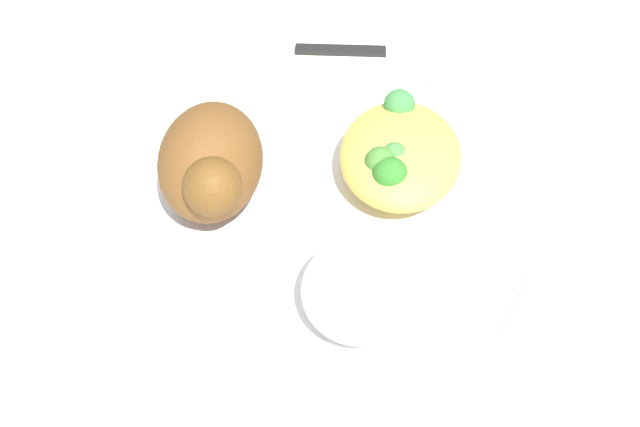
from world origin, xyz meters
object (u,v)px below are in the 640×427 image
object	(u,v)px
plate	(320,232)
mac_cheese_with_broccoli	(399,154)
rice_pile	(361,288)
roasted_chicken	(211,164)
fork	(393,85)
knife	(384,50)

from	to	relation	value
plate	mac_cheese_with_broccoli	size ratio (longest dim) A/B	2.63
rice_pile	roasted_chicken	bearing A→B (deg)	-125.97
roasted_chicken	fork	world-z (taller)	roasted_chicken
fork	knife	xyz separation A→B (m)	(-0.05, -0.01, 0.00)
roasted_chicken	plate	bearing A→B (deg)	82.93
plate	rice_pile	distance (m)	0.08
plate	fork	world-z (taller)	plate
roasted_chicken	mac_cheese_with_broccoli	xyz separation A→B (m)	(-0.05, 0.13, -0.02)
mac_cheese_with_broccoli	knife	distance (m)	0.18
knife	roasted_chicken	bearing A→B (deg)	-24.95
plate	knife	size ratio (longest dim) A/B	1.59
plate	mac_cheese_with_broccoli	bearing A→B (deg)	138.47
roasted_chicken	rice_pile	xyz separation A→B (m)	(0.08, 0.11, -0.02)
plate	fork	size ratio (longest dim) A/B	2.12
mac_cheese_with_broccoli	knife	bearing A→B (deg)	-173.43
fork	rice_pile	bearing A→B (deg)	-1.52
rice_pile	mac_cheese_with_broccoli	distance (m)	0.13
mac_cheese_with_broccoli	fork	bearing A→B (deg)	-175.62
rice_pile	knife	distance (m)	0.31
plate	mac_cheese_with_broccoli	world-z (taller)	mac_cheese_with_broccoli
mac_cheese_with_broccoli	knife	xyz separation A→B (m)	(-0.18, -0.02, -0.03)
mac_cheese_with_broccoli	roasted_chicken	bearing A→B (deg)	-69.22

